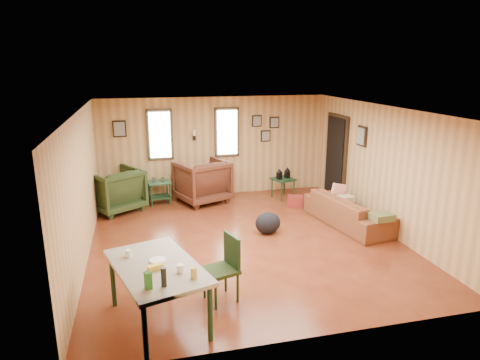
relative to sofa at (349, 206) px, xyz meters
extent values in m
cube|color=brown|center=(-2.21, -0.27, -0.41)|extent=(5.50, 6.00, 0.02)
cube|color=#997C5B|center=(-2.21, -0.27, 2.01)|extent=(5.50, 6.00, 0.02)
cube|color=tan|center=(-2.21, 2.74, 0.80)|extent=(5.50, 0.02, 2.40)
cube|color=tan|center=(-2.21, -3.28, 0.80)|extent=(5.50, 0.02, 2.40)
cube|color=tan|center=(-4.97, -0.27, 0.80)|extent=(0.02, 6.00, 2.40)
cube|color=tan|center=(0.55, -0.27, 0.80)|extent=(0.02, 6.00, 2.40)
cube|color=black|center=(-3.51, 2.70, 1.15)|extent=(0.60, 0.05, 1.20)
cube|color=#E0F2D1|center=(-3.51, 2.66, 1.15)|extent=(0.48, 0.04, 1.06)
cube|color=black|center=(-1.91, 2.70, 1.15)|extent=(0.60, 0.05, 1.20)
cube|color=#E0F2D1|center=(-1.91, 2.66, 1.15)|extent=(0.48, 0.04, 1.06)
cube|color=black|center=(-2.71, 2.68, 1.05)|extent=(0.07, 0.05, 0.12)
cylinder|color=silver|center=(-2.71, 2.62, 1.18)|extent=(0.07, 0.07, 0.14)
cube|color=black|center=(0.51, 1.68, 0.60)|extent=(0.06, 1.00, 2.05)
cube|color=black|center=(0.47, 1.68, 0.60)|extent=(0.04, 0.82, 1.90)
cube|color=black|center=(-1.16, 2.70, 1.40)|extent=(0.24, 0.04, 0.28)
cube|color=#9E998C|center=(-1.16, 2.67, 1.40)|extent=(0.19, 0.02, 0.22)
cube|color=black|center=(-0.71, 2.70, 1.35)|extent=(0.24, 0.04, 0.28)
cube|color=#9E998C|center=(-0.71, 2.67, 1.35)|extent=(0.19, 0.02, 0.22)
cube|color=black|center=(-0.93, 2.70, 1.02)|extent=(0.24, 0.04, 0.28)
cube|color=#9E998C|center=(-0.93, 2.67, 1.02)|extent=(0.19, 0.02, 0.22)
cube|color=black|center=(-4.41, 2.70, 1.32)|extent=(0.30, 0.04, 0.38)
cube|color=#9E998C|center=(-4.41, 2.67, 1.32)|extent=(0.24, 0.02, 0.31)
cube|color=black|center=(0.51, 0.58, 1.30)|extent=(0.04, 0.34, 0.42)
cube|color=#9E998C|center=(0.48, 0.58, 1.30)|extent=(0.02, 0.27, 0.34)
imported|color=brown|center=(0.00, 0.00, 0.00)|extent=(0.95, 2.12, 0.80)
imported|color=#4F2617|center=(-2.63, 2.20, 0.15)|extent=(1.36, 1.32, 1.10)
imported|color=#293819|center=(-4.57, 2.01, 0.12)|extent=(1.36, 1.34, 1.04)
cube|color=#1A3B1F|center=(-3.61, 2.29, 0.11)|extent=(0.56, 0.52, 0.04)
cube|color=#1A3B1F|center=(-3.61, 2.29, -0.23)|extent=(0.51, 0.47, 0.03)
cylinder|color=#1A3B1F|center=(-3.80, 2.08, -0.15)|extent=(0.04, 0.04, 0.50)
cylinder|color=#1A3B1F|center=(-3.38, 2.13, -0.15)|extent=(0.04, 0.04, 0.50)
cylinder|color=#1A3B1F|center=(-3.84, 2.45, -0.15)|extent=(0.04, 0.04, 0.50)
cylinder|color=#1A3B1F|center=(-3.42, 2.50, -0.15)|extent=(0.04, 0.04, 0.50)
cube|color=#3B3727|center=(-3.72, 2.28, 0.19)|extent=(0.09, 0.03, 0.12)
cube|color=#3B3727|center=(-3.52, 2.30, 0.18)|extent=(0.08, 0.03, 0.11)
cube|color=#1A3B1F|center=(-0.68, 2.02, 0.07)|extent=(0.60, 0.60, 0.04)
cylinder|color=#1A3B1F|center=(-0.80, 1.78, -0.17)|extent=(0.04, 0.04, 0.47)
cylinder|color=#1A3B1F|center=(-0.44, 1.90, -0.17)|extent=(0.04, 0.04, 0.47)
cylinder|color=#1A3B1F|center=(-0.92, 2.13, -0.17)|extent=(0.04, 0.04, 0.47)
cylinder|color=#1A3B1F|center=(-0.57, 2.26, -0.17)|extent=(0.04, 0.04, 0.47)
cube|color=black|center=(-0.80, 1.98, 0.17)|extent=(0.13, 0.13, 0.17)
cone|color=black|center=(-0.80, 1.98, 0.30)|extent=(0.18, 0.18, 0.09)
cube|color=black|center=(-0.57, 2.06, 0.17)|extent=(0.13, 0.13, 0.17)
cone|color=black|center=(-0.57, 2.06, 0.30)|extent=(0.18, 0.18, 0.09)
cube|color=maroon|center=(-0.62, 1.35, -0.28)|extent=(0.41, 0.35, 0.25)
ellipsoid|color=black|center=(-1.71, -0.05, -0.19)|extent=(0.55, 0.46, 0.42)
cube|color=#596035|center=(0.17, -0.91, 0.08)|extent=(0.41, 0.34, 0.13)
cube|color=red|center=(0.03, 0.53, 0.16)|extent=(0.35, 0.12, 0.34)
cube|color=tan|center=(0.07, 0.29, 0.07)|extent=(0.35, 0.28, 0.10)
cube|color=gray|center=(-3.91, -2.51, 0.36)|extent=(1.32, 1.73, 0.05)
cylinder|color=#1A3B1F|center=(-4.09, -3.26, -0.03)|extent=(0.08, 0.08, 0.74)
cylinder|color=#1A3B1F|center=(-3.34, -3.03, -0.03)|extent=(0.08, 0.08, 0.74)
cylinder|color=#1A3B1F|center=(-4.47, -1.98, -0.03)|extent=(0.08, 0.08, 0.74)
cylinder|color=#1A3B1F|center=(-3.72, -1.76, -0.03)|extent=(0.08, 0.08, 0.74)
cylinder|color=white|center=(-3.64, -2.75, 0.43)|extent=(0.10, 0.10, 0.09)
cylinder|color=white|center=(-4.24, -2.18, 0.43)|extent=(0.10, 0.10, 0.09)
cube|color=#236324|center=(-4.02, -3.06, 0.48)|extent=(0.09, 0.09, 0.19)
cylinder|color=black|center=(-3.85, -3.05, 0.49)|extent=(0.08, 0.08, 0.23)
cylinder|color=#D1B252|center=(-3.50, -2.92, 0.44)|extent=(0.09, 0.09, 0.12)
cylinder|color=white|center=(-3.89, -2.40, 0.39)|extent=(0.25, 0.25, 0.02)
cube|color=yellow|center=(-3.92, -2.62, 0.41)|extent=(0.20, 0.13, 0.06)
cube|color=#293819|center=(-3.05, -2.18, 0.05)|extent=(0.52, 0.52, 0.05)
cube|color=#1A3B1F|center=(-2.88, -2.13, 0.29)|extent=(0.15, 0.39, 0.46)
cylinder|color=#1A3B1F|center=(-3.16, -2.39, -0.18)|extent=(0.04, 0.04, 0.44)
cylinder|color=#1A3B1F|center=(-2.84, -2.29, -0.18)|extent=(0.04, 0.04, 0.44)
cylinder|color=#1A3B1F|center=(-3.26, -2.07, -0.18)|extent=(0.04, 0.04, 0.44)
cylinder|color=#1A3B1F|center=(-2.94, -1.97, -0.18)|extent=(0.04, 0.04, 0.44)
camera|label=1|loc=(-4.04, -7.36, 2.76)|focal=32.00mm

